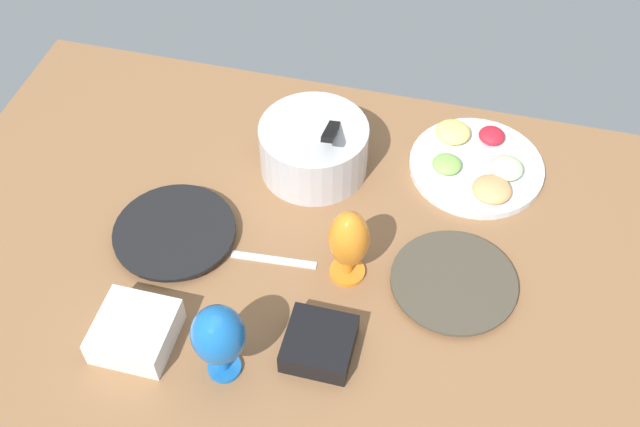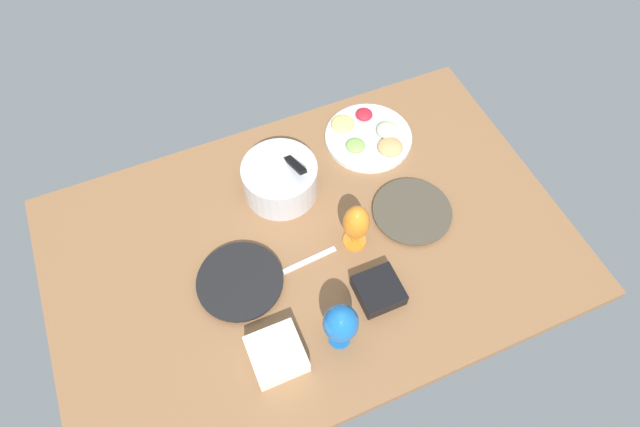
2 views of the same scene
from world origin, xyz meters
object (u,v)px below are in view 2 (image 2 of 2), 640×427
hurricane_glass_orange (356,224)px  square_bowl_white (276,354)px  mixing_bowl (280,178)px  fruit_platter (369,136)px  dinner_plate_left (240,282)px  square_bowl_black (379,290)px  hurricane_glass_blue (341,324)px  dinner_plate_right (412,212)px

hurricane_glass_orange → square_bowl_white: size_ratio=1.27×
mixing_bowl → fruit_platter: mixing_bowl is taller
fruit_platter → hurricane_glass_orange: (-22.23, -35.61, 8.85)cm
square_bowl_white → dinner_plate_left: bearing=94.8°
dinner_plate_left → fruit_platter: size_ratio=0.85×
square_bowl_black → hurricane_glass_blue: bearing=-153.4°
hurricane_glass_orange → hurricane_glass_blue: bearing=-122.6°
mixing_bowl → dinner_plate_right: bearing=-35.4°
dinner_plate_left → hurricane_glass_orange: size_ratio=1.42×
fruit_platter → square_bowl_black: bearing=-113.2°
mixing_bowl → square_bowl_black: mixing_bowl is taller
dinner_plate_left → hurricane_glass_orange: (37.45, -0.25, 9.34)cm
square_bowl_black → dinner_plate_left: bearing=152.3°
dinner_plate_left → fruit_platter: 69.37cm
hurricane_glass_blue → hurricane_glass_orange: 31.97cm
mixing_bowl → fruit_platter: 37.51cm
dinner_plate_left → square_bowl_white: (2.14, -25.32, 2.10)cm
hurricane_glass_blue → hurricane_glass_orange: hurricane_glass_blue is taller
dinner_plate_left → hurricane_glass_orange: 38.60cm
dinner_plate_left → dinner_plate_right: dinner_plate_left is taller
dinner_plate_right → square_bowl_white: 62.94cm
dinner_plate_left → hurricane_glass_blue: 35.42cm
fruit_platter → square_bowl_white: 83.64cm
mixing_bowl → hurricane_glass_orange: bearing=-62.8°
hurricane_glass_blue → hurricane_glass_orange: (17.22, 26.92, -1.00)cm
dinner_plate_left → hurricane_glass_blue: hurricane_glass_blue is taller
fruit_platter → hurricane_glass_blue: size_ratio=1.66×
fruit_platter → square_bowl_black: 59.27cm
dinner_plate_left → square_bowl_black: size_ratio=2.05×
dinner_plate_right → hurricane_glass_blue: size_ratio=1.39×
fruit_platter → square_bowl_white: size_ratio=2.13×
hurricane_glass_orange → square_bowl_white: 43.91cm
fruit_platter → square_bowl_black: (-23.34, -54.47, 1.05)cm
dinner_plate_right → hurricane_glass_orange: bearing=-174.3°
fruit_platter → square_bowl_white: (-57.54, -60.68, 1.62)cm
fruit_platter → dinner_plate_right: bearing=-91.4°
hurricane_glass_blue → square_bowl_black: size_ratio=1.45×
square_bowl_white → square_bowl_black: bearing=10.3°
dinner_plate_left → square_bowl_black: 41.08cm
mixing_bowl → square_bowl_white: (-21.28, -52.37, -3.23)cm
dinner_plate_right → dinner_plate_left: bearing=-178.2°
dinner_plate_left → square_bowl_black: bearing=-27.7°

